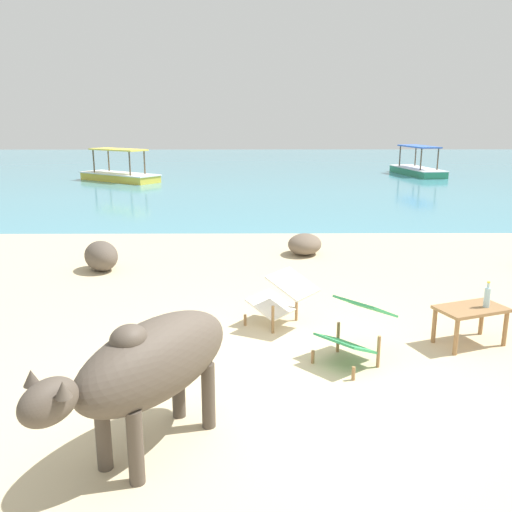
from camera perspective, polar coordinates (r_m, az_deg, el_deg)
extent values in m
cube|color=#CCB78E|center=(5.39, 3.89, -13.46)|extent=(18.00, 14.00, 0.04)
cube|color=teal|center=(26.87, 0.40, 8.90)|extent=(60.00, 36.00, 0.03)
cylinder|color=#4C4238|center=(4.06, -12.50, -18.95)|extent=(0.11, 0.11, 0.56)
cylinder|color=#4C4238|center=(4.26, -15.70, -17.47)|extent=(0.11, 0.11, 0.56)
cylinder|color=#4C4238|center=(4.61, -5.01, -14.34)|extent=(0.11, 0.11, 0.56)
cylinder|color=#4C4238|center=(4.78, -8.13, -13.31)|extent=(0.11, 0.11, 0.56)
ellipsoid|color=#4C4238|center=(4.21, -10.37, -10.60)|extent=(1.30, 1.60, 0.61)
ellipsoid|color=#4C4238|center=(3.60, -20.87, -14.09)|extent=(0.42, 0.48, 0.29)
cone|color=#4C4238|center=(3.44, -19.55, -13.03)|extent=(0.14, 0.14, 0.10)
cone|color=#4C4238|center=(3.65, -22.46, -11.67)|extent=(0.14, 0.14, 0.10)
ellipsoid|color=#4C4238|center=(3.93, -13.17, -8.47)|extent=(0.36, 0.37, 0.20)
cube|color=olive|center=(6.54, 21.61, -5.15)|extent=(0.87, 0.68, 0.04)
cylinder|color=olive|center=(6.96, 22.54, -6.01)|extent=(0.05, 0.05, 0.40)
cylinder|color=olive|center=(6.72, 24.63, -6.94)|extent=(0.05, 0.05, 0.40)
cylinder|color=olive|center=(6.52, 18.14, -6.94)|extent=(0.05, 0.05, 0.40)
cylinder|color=olive|center=(6.27, 20.21, -7.99)|extent=(0.05, 0.05, 0.40)
cylinder|color=#A3C6D1|center=(6.57, 23.02, -4.02)|extent=(0.07, 0.07, 0.22)
cylinder|color=#A3C6D1|center=(6.53, 23.14, -2.86)|extent=(0.03, 0.03, 0.06)
cylinder|color=yellow|center=(6.52, 23.17, -2.54)|extent=(0.03, 0.03, 0.02)
cylinder|color=olive|center=(6.74, -1.15, -6.72)|extent=(0.04, 0.04, 0.14)
cylinder|color=olive|center=(7.13, 1.41, -5.51)|extent=(0.04, 0.04, 0.14)
cylinder|color=olive|center=(6.47, 1.77, -6.67)|extent=(0.04, 0.04, 0.34)
cylinder|color=olive|center=(6.88, 4.25, -5.41)|extent=(0.04, 0.04, 0.34)
cube|color=silver|center=(6.76, 1.59, -5.11)|extent=(0.66, 0.67, 0.21)
cube|color=silver|center=(6.49, 3.88, -2.93)|extent=(0.68, 0.69, 0.23)
cylinder|color=olive|center=(5.50, 10.16, -12.00)|extent=(0.04, 0.04, 0.14)
cylinder|color=olive|center=(5.79, 5.96, -10.45)|extent=(0.04, 0.04, 0.14)
cylinder|color=olive|center=(5.77, 12.70, -9.75)|extent=(0.04, 0.04, 0.34)
cylinder|color=olive|center=(6.04, 8.58, -8.40)|extent=(0.04, 0.04, 0.34)
cube|color=#339356|center=(5.72, 9.38, -9.02)|extent=(0.67, 0.67, 0.21)
cube|color=#339356|center=(5.84, 11.38, -5.18)|extent=(0.69, 0.70, 0.23)
ellipsoid|color=#6B5B4C|center=(10.19, 5.12, 1.24)|extent=(0.83, 0.91, 0.39)
ellipsoid|color=brown|center=(9.42, -15.90, 0.01)|extent=(0.82, 0.88, 0.50)
cube|color=#338E66|center=(25.80, 16.51, 8.45)|extent=(1.65, 3.73, 0.28)
cube|color=white|center=(25.79, 16.53, 8.80)|extent=(1.71, 3.81, 0.04)
cylinder|color=brown|center=(24.96, 18.49, 9.54)|extent=(0.06, 0.06, 0.95)
cylinder|color=brown|center=(24.61, 16.88, 9.60)|extent=(0.06, 0.06, 0.95)
cylinder|color=brown|center=(26.89, 16.35, 9.99)|extent=(0.06, 0.06, 0.95)
cylinder|color=brown|center=(26.57, 14.83, 10.04)|extent=(0.06, 0.06, 0.95)
cube|color=#3D66C6|center=(25.72, 16.69, 10.92)|extent=(1.31, 2.63, 0.06)
cube|color=gold|center=(23.05, -14.07, 7.97)|extent=(3.56, 3.00, 0.28)
cube|color=white|center=(23.03, -14.10, 8.37)|extent=(3.65, 3.09, 0.04)
cylinder|color=brown|center=(23.58, -16.62, 9.44)|extent=(0.06, 0.06, 0.95)
cylinder|color=brown|center=(24.06, -15.16, 9.63)|extent=(0.06, 0.06, 0.95)
cylinder|color=brown|center=(21.93, -13.07, 9.34)|extent=(0.06, 0.06, 0.95)
cylinder|color=brown|center=(22.44, -11.59, 9.53)|extent=(0.06, 0.06, 0.95)
cube|color=#EFD14C|center=(22.96, -14.25, 10.75)|extent=(2.59, 2.24, 0.06)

